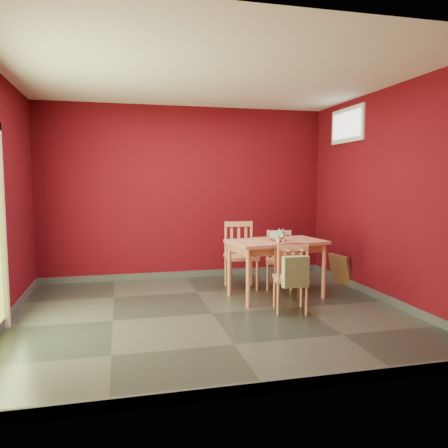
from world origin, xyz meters
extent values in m
plane|color=#2D342D|center=(0.00, 0.00, 0.00)|extent=(4.50, 4.50, 0.00)
plane|color=#540811|center=(0.00, 2.00, 1.35)|extent=(4.50, 0.00, 4.50)
plane|color=#540811|center=(0.00, -2.00, 1.35)|extent=(4.50, 0.00, 4.50)
plane|color=#540811|center=(2.25, 0.00, 1.35)|extent=(0.00, 4.00, 4.00)
plane|color=white|center=(0.00, 0.00, 2.70)|extent=(4.50, 4.50, 0.00)
cube|color=#3F4244|center=(0.00, 1.99, 0.05)|extent=(4.50, 0.02, 0.10)
cube|color=#3F4244|center=(0.00, -1.99, 0.05)|extent=(4.50, 0.02, 0.10)
cube|color=#3F4244|center=(-2.24, 0.00, 0.05)|extent=(0.03, 4.00, 0.10)
cube|color=#3F4244|center=(2.24, 0.00, 0.05)|extent=(0.03, 4.00, 0.10)
cube|color=white|center=(-2.21, 0.06, 1.06)|extent=(0.06, 0.08, 2.13)
cube|color=white|center=(2.23, 1.00, 2.35)|extent=(0.03, 0.90, 0.50)
cube|color=white|center=(2.21, 1.00, 2.35)|extent=(0.02, 0.76, 0.36)
cube|color=silver|center=(1.60, 1.99, 0.30)|extent=(0.08, 0.02, 0.12)
cube|color=tan|center=(0.97, 0.51, 0.74)|extent=(1.31, 0.89, 0.04)
cube|color=tan|center=(0.97, 0.51, 0.67)|extent=(1.17, 0.75, 0.10)
cylinder|color=tan|center=(0.48, 0.14, 0.36)|extent=(0.06, 0.06, 0.72)
cylinder|color=tan|center=(0.39, 0.72, 0.36)|extent=(0.06, 0.06, 0.72)
cylinder|color=tan|center=(1.56, 0.30, 0.36)|extent=(0.06, 0.06, 0.72)
cylinder|color=tan|center=(1.47, 0.88, 0.36)|extent=(0.06, 0.06, 0.72)
cube|color=#B64E32|center=(0.97, 0.51, 0.77)|extent=(0.44, 0.74, 0.01)
cube|color=#B64E32|center=(0.97, 0.16, 0.59)|extent=(0.33, 0.06, 0.35)
cube|color=tan|center=(0.66, 1.08, 0.46)|extent=(0.48, 0.48, 0.04)
cylinder|color=tan|center=(0.45, 0.91, 0.22)|extent=(0.04, 0.04, 0.43)
cylinder|color=tan|center=(0.48, 1.29, 0.22)|extent=(0.04, 0.04, 0.43)
cylinder|color=tan|center=(0.83, 0.88, 0.22)|extent=(0.04, 0.04, 0.43)
cylinder|color=tan|center=(0.86, 1.26, 0.22)|extent=(0.04, 0.04, 0.43)
cylinder|color=tan|center=(0.48, 1.29, 0.72)|extent=(0.04, 0.04, 0.48)
cylinder|color=tan|center=(0.86, 1.26, 0.72)|extent=(0.04, 0.04, 0.48)
cube|color=tan|center=(0.67, 1.27, 0.91)|extent=(0.40, 0.07, 0.07)
cube|color=tan|center=(0.56, 1.28, 0.67)|extent=(0.04, 0.02, 0.37)
cube|color=tan|center=(0.67, 1.27, 0.67)|extent=(0.04, 0.02, 0.37)
cube|color=tan|center=(0.78, 1.27, 0.67)|extent=(0.04, 0.02, 0.37)
cube|color=tan|center=(1.20, 0.99, 0.39)|extent=(0.49, 0.49, 0.04)
cylinder|color=tan|center=(0.99, 0.88, 0.19)|extent=(0.03, 0.03, 0.37)
cylinder|color=tan|center=(1.09, 1.19, 0.19)|extent=(0.03, 0.03, 0.37)
cylinder|color=tan|center=(1.30, 0.78, 0.19)|extent=(0.03, 0.03, 0.37)
cylinder|color=tan|center=(1.41, 1.09, 0.19)|extent=(0.03, 0.03, 0.37)
cylinder|color=tan|center=(1.09, 1.19, 0.62)|extent=(0.03, 0.03, 0.41)
cylinder|color=tan|center=(1.41, 1.09, 0.62)|extent=(0.03, 0.03, 0.41)
cube|color=tan|center=(1.25, 1.14, 0.79)|extent=(0.34, 0.14, 0.06)
cube|color=tan|center=(1.16, 1.17, 0.58)|extent=(0.04, 0.03, 0.32)
cube|color=tan|center=(1.25, 1.14, 0.58)|extent=(0.04, 0.03, 0.32)
cube|color=tan|center=(1.34, 1.11, 0.58)|extent=(0.04, 0.03, 0.32)
cube|color=tan|center=(0.92, -0.12, 0.39)|extent=(0.46, 0.46, 0.04)
cylinder|color=tan|center=(1.11, 0.00, 0.19)|extent=(0.03, 0.03, 0.37)
cylinder|color=tan|center=(1.04, -0.32, 0.19)|extent=(0.03, 0.03, 0.37)
cylinder|color=tan|center=(0.80, 0.08, 0.19)|extent=(0.03, 0.03, 0.37)
cylinder|color=tan|center=(0.72, -0.24, 0.19)|extent=(0.03, 0.03, 0.37)
cylinder|color=tan|center=(1.04, -0.32, 0.61)|extent=(0.03, 0.03, 0.41)
cylinder|color=tan|center=(0.72, -0.24, 0.61)|extent=(0.03, 0.03, 0.41)
cube|color=tan|center=(0.88, -0.28, 0.78)|extent=(0.34, 0.11, 0.06)
cube|color=tan|center=(0.97, -0.30, 0.58)|extent=(0.04, 0.02, 0.32)
cube|color=tan|center=(0.88, -0.28, 0.58)|extent=(0.04, 0.02, 0.32)
cube|color=tan|center=(0.79, -0.26, 0.58)|extent=(0.04, 0.02, 0.32)
cube|color=#88AC6E|center=(0.88, -0.36, 0.52)|extent=(0.30, 0.09, 0.35)
cylinder|color=#88AC6E|center=(0.80, -0.30, 0.76)|extent=(0.01, 0.15, 0.01)
cylinder|color=#88AC6E|center=(0.96, -0.30, 0.76)|extent=(0.01, 0.15, 0.01)
cube|color=brown|center=(2.19, 1.02, 0.22)|extent=(0.21, 0.45, 0.44)
cube|color=black|center=(2.19, 1.02, 0.22)|extent=(0.14, 0.32, 0.31)
camera|label=1|loc=(-1.03, -4.85, 1.53)|focal=35.00mm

